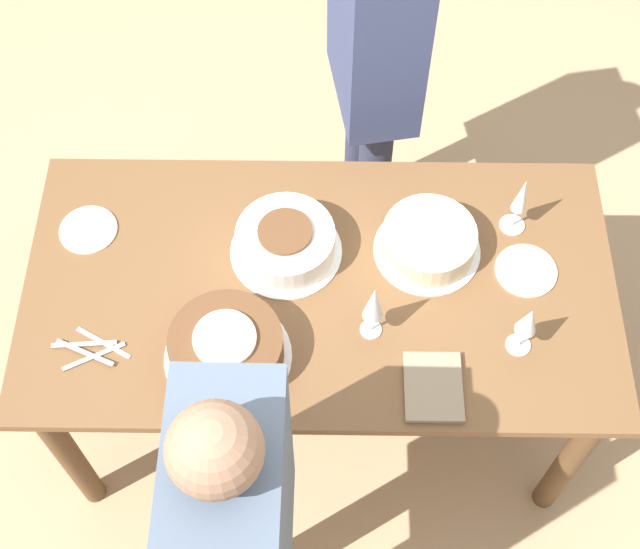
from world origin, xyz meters
The scene contains 14 objects.
ground_plane centered at (0.00, 0.00, 0.00)m, with size 12.00×12.00×0.00m, color tan.
dining_table centered at (0.00, 0.00, 0.66)m, with size 1.61×0.84×0.78m.
cake_center_white centered at (-0.10, 0.10, 0.83)m, with size 0.31×0.31×0.11m.
cake_front_chocolate centered at (-0.24, -0.22, 0.83)m, with size 0.33×0.33×0.11m.
cake_back_decorated centered at (0.30, 0.11, 0.83)m, with size 0.30×0.30×0.09m.
wine_glass_near centered at (0.52, -0.18, 0.91)m, with size 0.07×0.07×0.19m.
wine_glass_far centered at (0.54, 0.20, 0.91)m, with size 0.07×0.07×0.21m.
wine_glass_extra centered at (0.14, -0.14, 0.92)m, with size 0.06×0.06×0.21m.
dessert_plate_left centered at (-0.66, 0.17, 0.78)m, with size 0.16×0.16×0.01m.
dessert_plate_right centered at (0.56, 0.05, 0.78)m, with size 0.17×0.17×0.01m.
fork_pile centered at (-0.59, -0.21, 0.79)m, with size 0.21×0.13×0.01m.
napkin_stack centered at (0.29, -0.31, 0.79)m, with size 0.15×0.19×0.02m.
person_cutting centered at (-0.17, -0.71, 0.92)m, with size 0.22×0.40×1.54m.
person_watching centered at (0.15, 0.72, 0.93)m, with size 0.29×0.43×1.54m.
Camera 1 is at (0.01, -1.22, 2.87)m, focal length 50.00 mm.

